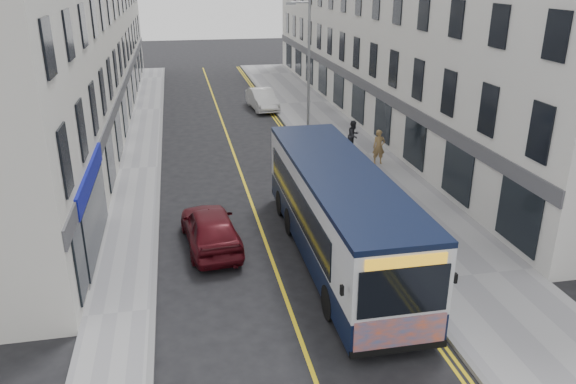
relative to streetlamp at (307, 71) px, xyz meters
name	(u,v)px	position (x,y,z in m)	size (l,w,h in m)	color
ground	(279,278)	(-4.17, -14.00, -4.38)	(140.00, 140.00, 0.00)	black
pavement_east	(352,156)	(2.08, -2.00, -4.32)	(4.50, 64.00, 0.12)	gray
pavement_west	(139,169)	(-9.17, -2.00, -4.32)	(2.00, 64.00, 0.12)	gray
kerb_east	(312,158)	(-0.17, -2.00, -4.32)	(0.18, 64.00, 0.13)	slate
kerb_west	(159,167)	(-8.17, -2.00, -4.32)	(0.18, 64.00, 0.13)	slate
road_centre_line	(237,164)	(-4.17, -2.00, -4.38)	(0.12, 64.00, 0.01)	yellow
road_dbl_yellow_inner	(303,160)	(-0.62, -2.00, -4.38)	(0.10, 64.00, 0.01)	yellow
road_dbl_yellow_outer	(307,159)	(-0.42, -2.00, -4.38)	(0.10, 64.00, 0.01)	yellow
terrace_east	(391,18)	(7.33, 7.00, 2.12)	(6.00, 46.00, 13.00)	silver
terrace_west	(67,23)	(-13.17, 7.00, 2.12)	(6.00, 46.00, 13.00)	silver
streetlamp	(307,71)	(0.00, 0.00, 0.00)	(1.32, 0.18, 8.00)	gray
city_bus	(338,211)	(-1.94, -13.08, -2.56)	(2.68, 11.49, 3.34)	black
bicycle	(388,211)	(0.76, -10.86, -3.72)	(0.72, 2.08, 1.09)	black
pedestrian_near	(379,147)	(2.95, -3.70, -3.38)	(0.65, 0.42, 1.77)	olive
pedestrian_far	(353,135)	(2.39, -1.19, -3.43)	(0.81, 0.63, 1.67)	black
car_white	(262,99)	(-0.97, 10.06, -3.65)	(1.56, 4.47, 1.47)	silver
car_maroon	(211,228)	(-6.17, -11.28, -3.62)	(1.81, 4.49, 1.53)	#4D0C14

